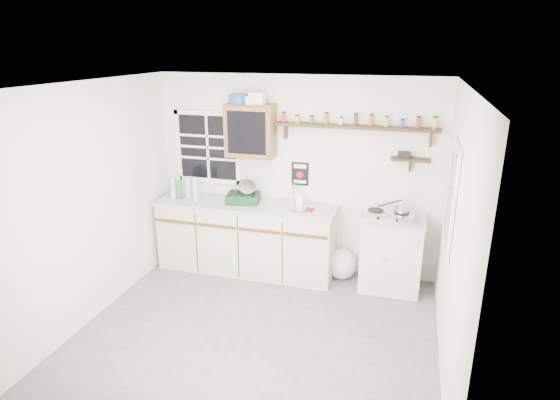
{
  "coord_description": "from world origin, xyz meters",
  "views": [
    {
      "loc": [
        1.37,
        -3.97,
        2.83
      ],
      "look_at": [
        0.08,
        0.55,
        1.27
      ],
      "focal_mm": 30.0,
      "sensor_mm": 36.0,
      "label": 1
    }
  ],
  "objects": [
    {
      "name": "room",
      "position": [
        0.0,
        0.0,
        1.25
      ],
      "size": [
        3.64,
        3.24,
        2.54
      ],
      "color": "#4A4A4C",
      "rests_on": "ground"
    },
    {
      "name": "main_cabinet",
      "position": [
        -0.58,
        1.3,
        0.46
      ],
      "size": [
        2.31,
        0.63,
        0.92
      ],
      "color": "beige",
      "rests_on": "floor"
    },
    {
      "name": "right_cabinet",
      "position": [
        1.25,
        1.32,
        0.46
      ],
      "size": [
        0.73,
        0.57,
        0.91
      ],
      "color": "silver",
      "rests_on": "floor"
    },
    {
      "name": "sink",
      "position": [
        -0.05,
        1.3,
        0.93
      ],
      "size": [
        0.52,
        0.44,
        0.29
      ],
      "color": "#B9B9BE",
      "rests_on": "main_cabinet"
    },
    {
      "name": "upper_cabinet",
      "position": [
        -0.55,
        1.44,
        1.82
      ],
      "size": [
        0.6,
        0.32,
        0.65
      ],
      "color": "brown",
      "rests_on": "wall_back"
    },
    {
      "name": "upper_cabinet_clutter",
      "position": [
        -0.6,
        1.44,
        2.21
      ],
      "size": [
        0.45,
        0.24,
        0.14
      ],
      "color": "#17469A",
      "rests_on": "upper_cabinet"
    },
    {
      "name": "spice_shelf",
      "position": [
        0.73,
        1.51,
        1.93
      ],
      "size": [
        1.91,
        0.18,
        0.35
      ],
      "color": "black",
      "rests_on": "wall_back"
    },
    {
      "name": "secondary_shelf",
      "position": [
        1.36,
        1.52,
        1.58
      ],
      "size": [
        0.45,
        0.16,
        0.24
      ],
      "color": "black",
      "rests_on": "wall_back"
    },
    {
      "name": "warning_sign",
      "position": [
        0.05,
        1.59,
        1.28
      ],
      "size": [
        0.22,
        0.02,
        0.3
      ],
      "color": "black",
      "rests_on": "wall_back"
    },
    {
      "name": "window_back",
      "position": [
        -1.2,
        1.59,
        1.55
      ],
      "size": [
        0.93,
        0.03,
        0.98
      ],
      "color": "black",
      "rests_on": "wall_back"
    },
    {
      "name": "window_right",
      "position": [
        1.79,
        0.55,
        1.45
      ],
      "size": [
        0.03,
        0.78,
        1.08
      ],
      "color": "black",
      "rests_on": "wall_back"
    },
    {
      "name": "water_bottles",
      "position": [
        -1.42,
        1.27,
        1.05
      ],
      "size": [
        0.39,
        0.15,
        0.3
      ],
      "color": "#A4B7C0",
      "rests_on": "main_cabinet"
    },
    {
      "name": "dish_rack",
      "position": [
        -0.61,
        1.33,
        1.02
      ],
      "size": [
        0.44,
        0.36,
        0.3
      ],
      "rotation": [
        0.0,
        0.0,
        0.15
      ],
      "color": "black",
      "rests_on": "main_cabinet"
    },
    {
      "name": "soap_bottle",
      "position": [
        0.1,
        1.43,
        1.01
      ],
      "size": [
        0.09,
        0.1,
        0.18
      ],
      "primitive_type": "imported",
      "rotation": [
        0.0,
        0.0,
        -0.18
      ],
      "color": "silver",
      "rests_on": "main_cabinet"
    },
    {
      "name": "rag",
      "position": [
        0.23,
        1.27,
        0.93
      ],
      "size": [
        0.15,
        0.13,
        0.02
      ],
      "primitive_type": "cube",
      "rotation": [
        0.0,
        0.0,
        -0.15
      ],
      "color": "maroon",
      "rests_on": "main_cabinet"
    },
    {
      "name": "hotplate",
      "position": [
        1.18,
        1.31,
        0.95
      ],
      "size": [
        0.61,
        0.35,
        0.09
      ],
      "rotation": [
        0.0,
        0.0,
        -0.05
      ],
      "color": "#B9B9BE",
      "rests_on": "right_cabinet"
    },
    {
      "name": "saucepan",
      "position": [
        1.32,
        1.31,
        1.03
      ],
      "size": [
        0.35,
        0.19,
        0.15
      ],
      "rotation": [
        0.0,
        0.0,
        -0.29
      ],
      "color": "#B9B9BE",
      "rests_on": "hotplate"
    },
    {
      "name": "trash_bag",
      "position": [
        0.65,
        1.4,
        0.2
      ],
      "size": [
        0.4,
        0.36,
        0.46
      ],
      "color": "silver",
      "rests_on": "floor"
    }
  ]
}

